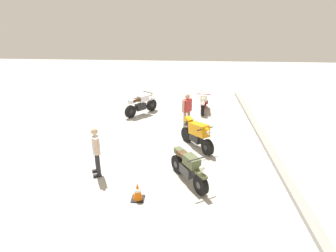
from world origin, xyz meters
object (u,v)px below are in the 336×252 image
Objects in this scene: motorcycle_silver_cruiser at (141,105)px; person_in_white_shirt at (96,149)px; motorcycle_cream_vintage at (204,102)px; traffic_cone at (138,191)px; motorcycle_orange_sportbike at (197,134)px; motorcycle_olive_vintage at (189,168)px; person_in_red_shirt at (187,109)px.

motorcycle_silver_cruiser is 5.86m from person_in_white_shirt.
person_in_white_shirt is (6.62, -3.69, 0.43)m from motorcycle_cream_vintage.
traffic_cone is at bearing 117.17° from person_in_white_shirt.
motorcycle_orange_sportbike is at bearing 0.16° from motorcycle_cream_vintage.
motorcycle_orange_sportbike is 3.27× the size of traffic_cone.
person_in_red_shirt is (-4.40, -0.10, 0.41)m from motorcycle_olive_vintage.
person_in_white_shirt is at bearing -90.76° from person_in_red_shirt.
motorcycle_cream_vintage is at bearing -37.26° from motorcycle_silver_cruiser.
motorcycle_orange_sportbike is 4.47m from motorcycle_cream_vintage.
motorcycle_orange_sportbike is at bearing -169.88° from person_in_white_shirt.
motorcycle_silver_cruiser reaches higher than traffic_cone.
motorcycle_cream_vintage is 7.59m from person_in_white_shirt.
motorcycle_cream_vintage is 3.69× the size of traffic_cone.
motorcycle_orange_sportbike reaches higher than motorcycle_olive_vintage.
traffic_cone is (3.40, -1.73, -0.33)m from motorcycle_orange_sportbike.
traffic_cone is at bearing -86.65° from motorcycle_olive_vintage.
motorcycle_orange_sportbike is 1.07× the size of person_in_white_shirt.
motorcycle_olive_vintage is 0.89× the size of motorcycle_cream_vintage.
motorcycle_olive_vintage is 1.74m from traffic_cone.
motorcycle_cream_vintage is at bearing 140.68° from motorcycle_orange_sportbike.
motorcycle_silver_cruiser reaches higher than motorcycle_cream_vintage.
motorcycle_silver_cruiser is at bearing 178.13° from person_in_red_shirt.
motorcycle_silver_cruiser is 4.59m from motorcycle_orange_sportbike.
person_in_red_shirt is (-2.00, -0.42, 0.30)m from motorcycle_orange_sportbike.
motorcycle_cream_vintage reaches higher than traffic_cone.
motorcycle_olive_vintage and motorcycle_cream_vintage have the same top height.
motorcycle_olive_vintage is at bearing -55.37° from person_in_red_shirt.
motorcycle_silver_cruiser is 1.05× the size of person_in_white_shirt.
person_in_red_shirt is at bearing 149.48° from motorcycle_olive_vintage.
motorcycle_orange_sportbike is 2.06m from person_in_red_shirt.
person_in_white_shirt is (5.83, -0.47, 0.39)m from motorcycle_silver_cruiser.
motorcycle_silver_cruiser is 6.54m from motorcycle_olive_vintage.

